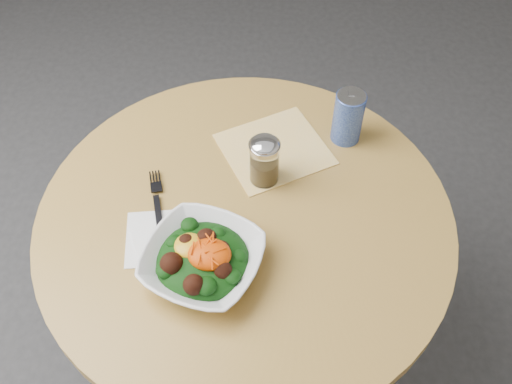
# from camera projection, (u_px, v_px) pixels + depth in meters

# --- Properties ---
(ground) EXTENTS (6.00, 6.00, 0.00)m
(ground) POSITION_uv_depth(u_px,v_px,m) (248.00, 354.00, 1.81)
(ground) COLOR #2D2D30
(ground) RESTS_ON ground
(table) EXTENTS (0.90, 0.90, 0.75)m
(table) POSITION_uv_depth(u_px,v_px,m) (246.00, 262.00, 1.38)
(table) COLOR black
(table) RESTS_ON ground
(cloth_napkin) EXTENTS (0.30, 0.30, 0.00)m
(cloth_napkin) POSITION_uv_depth(u_px,v_px,m) (274.00, 149.00, 1.34)
(cloth_napkin) COLOR #F1A50C
(cloth_napkin) RESTS_ON table
(paper_napkins) EXTENTS (0.20, 0.19, 0.00)m
(paper_napkins) POSITION_uv_depth(u_px,v_px,m) (165.00, 242.00, 1.18)
(paper_napkins) COLOR white
(paper_napkins) RESTS_ON table
(salad_bowl) EXTENTS (0.29, 0.29, 0.09)m
(salad_bowl) POSITION_uv_depth(u_px,v_px,m) (203.00, 260.00, 1.12)
(salad_bowl) COLOR white
(salad_bowl) RESTS_ON table
(fork) EXTENTS (0.07, 0.19, 0.00)m
(fork) POSITION_uv_depth(u_px,v_px,m) (157.00, 202.00, 1.24)
(fork) COLOR black
(fork) RESTS_ON table
(spice_shaker) EXTENTS (0.07, 0.07, 0.12)m
(spice_shaker) POSITION_uv_depth(u_px,v_px,m) (264.00, 161.00, 1.24)
(spice_shaker) COLOR silver
(spice_shaker) RESTS_ON table
(beverage_can) EXTENTS (0.07, 0.07, 0.14)m
(beverage_can) POSITION_uv_depth(u_px,v_px,m) (348.00, 117.00, 1.32)
(beverage_can) COLOR navy
(beverage_can) RESTS_ON table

